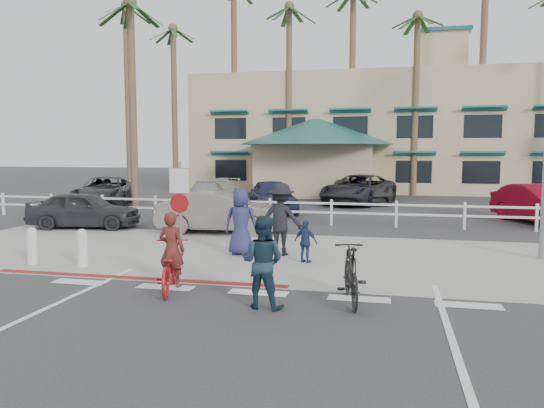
% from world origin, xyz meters
% --- Properties ---
extents(ground, '(140.00, 140.00, 0.00)m').
position_xyz_m(ground, '(0.00, 0.00, 0.00)').
color(ground, '#333335').
extents(bike_path, '(12.00, 16.00, 0.01)m').
position_xyz_m(bike_path, '(0.00, -2.00, 0.00)').
color(bike_path, '#333335').
rests_on(bike_path, ground).
extents(sidewalk_plaza, '(22.00, 7.00, 0.01)m').
position_xyz_m(sidewalk_plaza, '(0.00, 4.50, 0.01)').
color(sidewalk_plaza, gray).
rests_on(sidewalk_plaza, ground).
extents(cross_street, '(40.00, 5.00, 0.01)m').
position_xyz_m(cross_street, '(0.00, 8.50, 0.00)').
color(cross_street, '#333335').
rests_on(cross_street, ground).
extents(parking_lot, '(50.00, 16.00, 0.01)m').
position_xyz_m(parking_lot, '(0.00, 18.00, 0.00)').
color(parking_lot, '#333335').
rests_on(parking_lot, ground).
extents(curb_red, '(7.00, 0.25, 0.02)m').
position_xyz_m(curb_red, '(-3.00, 1.20, 0.01)').
color(curb_red, maroon).
rests_on(curb_red, ground).
extents(rail_fence, '(29.40, 0.16, 1.00)m').
position_xyz_m(rail_fence, '(0.50, 10.50, 0.50)').
color(rail_fence, silver).
rests_on(rail_fence, ground).
extents(building, '(28.00, 16.00, 11.30)m').
position_xyz_m(building, '(2.00, 31.00, 5.65)').
color(building, '#CAB48A').
rests_on(building, ground).
extents(sign_post, '(0.50, 0.10, 2.90)m').
position_xyz_m(sign_post, '(-2.30, 2.20, 1.45)').
color(sign_post, gray).
rests_on(sign_post, ground).
extents(bollard_0, '(0.26, 0.26, 0.95)m').
position_xyz_m(bollard_0, '(-4.80, 2.00, 0.47)').
color(bollard_0, silver).
rests_on(bollard_0, ground).
extents(bollard_1, '(0.26, 0.26, 0.95)m').
position_xyz_m(bollard_1, '(-6.20, 2.00, 0.47)').
color(bollard_1, silver).
rests_on(bollard_1, ground).
extents(palm_0, '(4.00, 4.00, 15.00)m').
position_xyz_m(palm_0, '(-16.00, 26.00, 7.50)').
color(palm_0, '#1B441A').
rests_on(palm_0, ground).
extents(palm_1, '(4.00, 4.00, 13.00)m').
position_xyz_m(palm_1, '(-12.00, 25.00, 6.50)').
color(palm_1, '#1B441A').
rests_on(palm_1, ground).
extents(palm_2, '(4.00, 4.00, 16.00)m').
position_xyz_m(palm_2, '(-8.00, 26.00, 8.00)').
color(palm_2, '#1B441A').
rests_on(palm_2, ground).
extents(palm_3, '(4.00, 4.00, 14.00)m').
position_xyz_m(palm_3, '(-4.00, 25.00, 7.00)').
color(palm_3, '#1B441A').
rests_on(palm_3, ground).
extents(palm_4, '(4.00, 4.00, 15.00)m').
position_xyz_m(palm_4, '(0.00, 26.00, 7.50)').
color(palm_4, '#1B441A').
rests_on(palm_4, ground).
extents(palm_5, '(4.00, 4.00, 13.00)m').
position_xyz_m(palm_5, '(4.00, 25.00, 6.50)').
color(palm_5, '#1B441A').
rests_on(palm_5, ground).
extents(palm_6, '(4.00, 4.00, 17.00)m').
position_xyz_m(palm_6, '(8.00, 26.00, 8.50)').
color(palm_6, '#1B441A').
rests_on(palm_6, ground).
extents(palm_10, '(4.00, 4.00, 12.00)m').
position_xyz_m(palm_10, '(-10.00, 15.00, 6.00)').
color(palm_10, '#1B441A').
rests_on(palm_10, ground).
extents(bike_red, '(1.13, 1.99, 0.99)m').
position_xyz_m(bike_red, '(-1.82, 0.40, 0.49)').
color(bike_red, maroon).
rests_on(bike_red, ground).
extents(rider_red, '(0.63, 0.45, 1.60)m').
position_xyz_m(rider_red, '(-1.89, 0.70, 0.80)').
color(rider_red, '#5B201A').
rests_on(rider_red, ground).
extents(bike_black, '(0.88, 1.94, 1.13)m').
position_xyz_m(bike_black, '(1.86, 0.32, 0.56)').
color(bike_black, black).
rests_on(bike_black, ground).
extents(rider_black, '(0.90, 0.74, 1.70)m').
position_xyz_m(rider_black, '(0.30, -0.30, 0.85)').
color(rider_black, '#18303E').
rests_on(rider_black, ground).
extents(pedestrian_a, '(1.36, 0.89, 1.98)m').
position_xyz_m(pedestrian_a, '(-0.34, 4.54, 0.99)').
color(pedestrian_a, black).
rests_on(pedestrian_a, ground).
extents(pedestrian_child, '(0.70, 0.48, 1.10)m').
position_xyz_m(pedestrian_child, '(0.48, 3.65, 0.55)').
color(pedestrian_child, navy).
rests_on(pedestrian_child, ground).
extents(pedestrian_b, '(0.95, 0.68, 1.82)m').
position_xyz_m(pedestrian_b, '(-1.41, 4.31, 0.91)').
color(pedestrian_b, navy).
rests_on(pedestrian_b, ground).
extents(car_white_sedan, '(4.51, 1.97, 1.44)m').
position_xyz_m(car_white_sedan, '(-3.16, 7.93, 0.72)').
color(car_white_sedan, '#6B665D').
rests_on(car_white_sedan, ground).
extents(car_red_compact, '(4.22, 2.25, 1.37)m').
position_xyz_m(car_red_compact, '(-8.42, 7.91, 0.68)').
color(car_red_compact, '#292C30').
rests_on(car_red_compact, ground).
extents(lot_car_0, '(4.00, 5.89, 1.50)m').
position_xyz_m(lot_car_0, '(-11.69, 15.05, 0.75)').
color(lot_car_0, '#23242A').
rests_on(lot_car_0, ground).
extents(lot_car_1, '(2.71, 4.67, 1.27)m').
position_xyz_m(lot_car_1, '(-6.37, 15.37, 0.64)').
color(lot_car_1, '#969697').
rests_on(lot_car_1, ground).
extents(lot_car_2, '(3.35, 4.79, 1.51)m').
position_xyz_m(lot_car_2, '(-2.71, 14.22, 0.76)').
color(lot_car_2, '#1C2449').
rests_on(lot_car_2, ground).
extents(lot_car_3, '(3.19, 4.93, 1.54)m').
position_xyz_m(lot_car_3, '(8.31, 12.71, 0.77)').
color(lot_car_3, maroon).
rests_on(lot_car_3, ground).
extents(lot_car_4, '(2.62, 4.46, 1.21)m').
position_xyz_m(lot_car_4, '(-7.51, 19.65, 0.61)').
color(lot_car_4, beige).
rests_on(lot_car_4, ground).
extents(lot_car_5, '(3.76, 5.77, 1.48)m').
position_xyz_m(lot_car_5, '(1.02, 19.83, 0.74)').
color(lot_car_5, '#303033').
rests_on(lot_car_5, ground).
extents(lot_car_6, '(4.25, 6.13, 1.56)m').
position_xyz_m(lot_car_6, '(0.93, 18.94, 0.78)').
color(lot_car_6, '#23222A').
rests_on(lot_car_6, ground).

